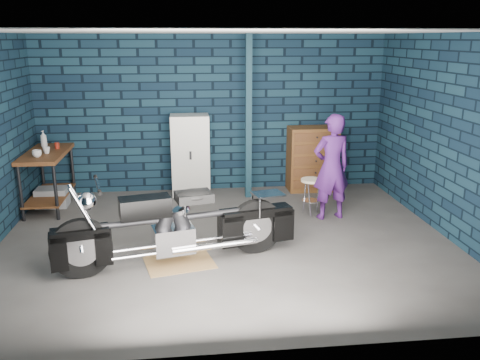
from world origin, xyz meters
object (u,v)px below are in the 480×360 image
object	(u,v)px
person	(331,167)
shop_stool	(311,197)
locker	(190,155)
storage_bin	(52,197)
tool_chest	(313,159)
motorcycle	(178,220)
workbench	(49,180)

from	to	relation	value
person	shop_stool	world-z (taller)	person
locker	shop_stool	size ratio (longest dim) A/B	2.41
storage_bin	tool_chest	distance (m)	4.43
storage_bin	motorcycle	bearing A→B (deg)	-49.63
locker	shop_stool	world-z (taller)	locker
tool_chest	motorcycle	bearing A→B (deg)	-129.69
person	workbench	bearing A→B (deg)	-22.05
person	locker	world-z (taller)	person
motorcycle	person	bearing A→B (deg)	18.35
workbench	motorcycle	xyz separation A→B (m)	(2.06, -2.36, 0.09)
storage_bin	tool_chest	world-z (taller)	tool_chest
motorcycle	shop_stool	distance (m)	2.53
person	shop_stool	xyz separation A→B (m)	(-0.26, 0.16, -0.50)
storage_bin	workbench	bearing A→B (deg)	-116.57
workbench	locker	size ratio (longest dim) A/B	1.01
storage_bin	shop_stool	distance (m)	4.13
motorcycle	tool_chest	size ratio (longest dim) A/B	2.20
storage_bin	tool_chest	size ratio (longest dim) A/B	0.43
tool_chest	shop_stool	xyz separation A→B (m)	(-0.36, -1.32, -0.28)
storage_bin	locker	world-z (taller)	locker
shop_stool	storage_bin	bearing A→B (deg)	167.75
motorcycle	storage_bin	xyz separation A→B (m)	(-2.04, 2.40, -0.40)
workbench	tool_chest	bearing A→B (deg)	6.21
motorcycle	storage_bin	distance (m)	3.17
person	shop_stool	distance (m)	0.59
motorcycle	shop_stool	xyz separation A→B (m)	(2.00, 1.52, -0.26)
workbench	storage_bin	distance (m)	0.31
person	storage_bin	distance (m)	4.46
workbench	locker	bearing A→B (deg)	11.98
tool_chest	person	bearing A→B (deg)	-93.84
motorcycle	locker	xyz separation A→B (m)	(0.20, 2.84, 0.14)
person	tool_chest	world-z (taller)	person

